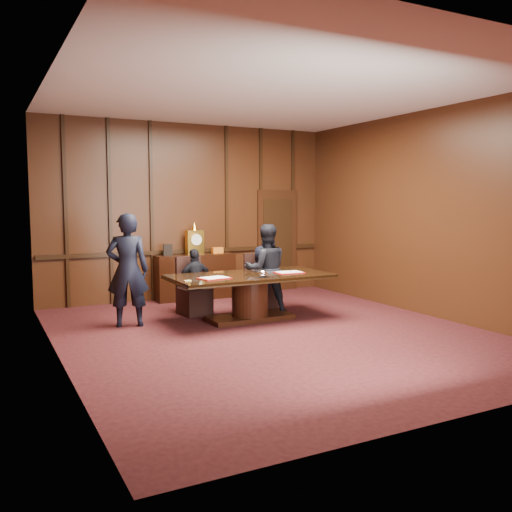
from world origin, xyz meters
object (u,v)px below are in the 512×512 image
(conference_table, at_px, (250,290))
(signatory_right, at_px, (262,277))
(witness_left, at_px, (128,270))
(witness_right, at_px, (266,269))
(sideboard, at_px, (195,275))
(signatory_left, at_px, (195,282))

(conference_table, height_order, signatory_right, signatory_right)
(conference_table, height_order, witness_left, witness_left)
(witness_left, height_order, witness_right, witness_left)
(sideboard, height_order, signatory_right, sideboard)
(signatory_right, distance_m, witness_right, 0.56)
(signatory_left, bearing_deg, witness_right, 152.09)
(signatory_left, bearing_deg, signatory_right, 175.58)
(signatory_left, relative_size, signatory_right, 0.99)
(signatory_right, bearing_deg, witness_right, 81.74)
(signatory_right, distance_m, witness_left, 2.58)
(sideboard, xyz_separation_m, signatory_right, (0.75, -1.46, 0.09))
(sideboard, bearing_deg, signatory_right, -62.70)
(witness_left, relative_size, witness_right, 1.14)
(signatory_right, xyz_separation_m, witness_left, (-2.54, -0.31, 0.31))
(signatory_right, height_order, witness_left, witness_left)
(conference_table, xyz_separation_m, witness_right, (0.47, 0.31, 0.27))
(witness_right, bearing_deg, witness_left, 10.37)
(sideboard, bearing_deg, witness_right, -73.64)
(sideboard, xyz_separation_m, conference_table, (0.10, -2.26, 0.02))
(sideboard, relative_size, witness_left, 0.90)
(signatory_left, xyz_separation_m, signatory_right, (1.30, 0.00, 0.00))
(sideboard, relative_size, signatory_right, 1.39)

